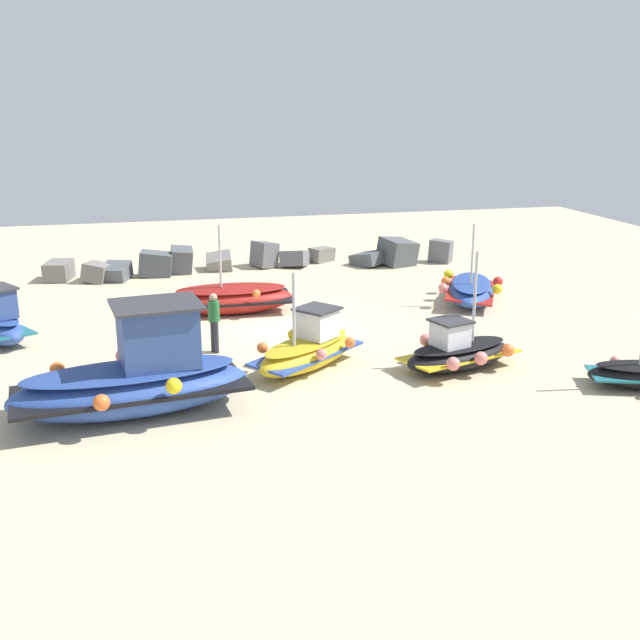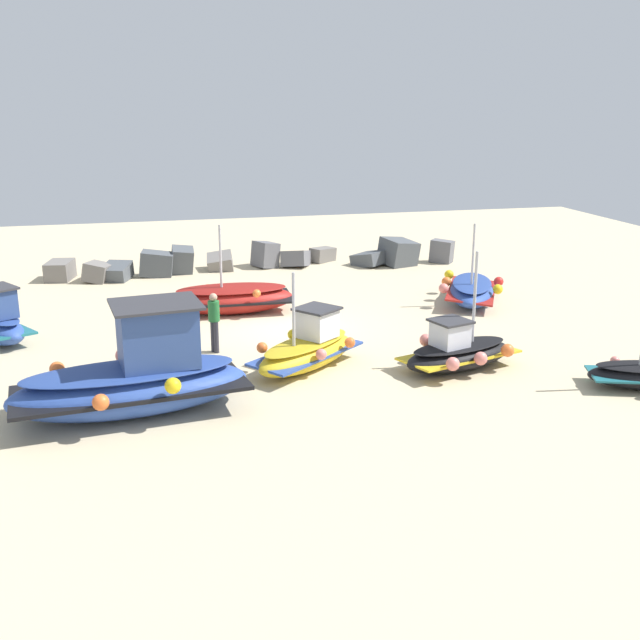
{
  "view_description": "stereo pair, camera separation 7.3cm",
  "coord_description": "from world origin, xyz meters",
  "px_view_note": "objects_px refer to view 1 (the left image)",
  "views": [
    {
      "loc": [
        -4.58,
        -22.32,
        6.83
      ],
      "look_at": [
        0.41,
        -2.37,
        0.9
      ],
      "focal_mm": 43.09,
      "sensor_mm": 36.0,
      "label": 1
    },
    {
      "loc": [
        -4.51,
        -22.34,
        6.83
      ],
      "look_at": [
        0.41,
        -2.37,
        0.9
      ],
      "focal_mm": 43.09,
      "sensor_mm": 36.0,
      "label": 2
    }
  ],
  "objects_px": {
    "fishing_boat_0": "(136,379)",
    "fishing_boat_6": "(308,349)",
    "fishing_boat_3": "(471,290)",
    "person_walking": "(214,318)",
    "fishing_boat_4": "(231,298)",
    "fishing_boat_2": "(458,352)"
  },
  "relations": [
    {
      "from": "fishing_boat_2",
      "to": "fishing_boat_4",
      "type": "bearing_deg",
      "value": -71.0
    },
    {
      "from": "fishing_boat_3",
      "to": "fishing_boat_6",
      "type": "xyz_separation_m",
      "value": [
        -7.09,
        -5.31,
        0.1
      ]
    },
    {
      "from": "fishing_boat_3",
      "to": "fishing_boat_6",
      "type": "bearing_deg",
      "value": 154.78
    },
    {
      "from": "fishing_boat_0",
      "to": "fishing_boat_4",
      "type": "bearing_deg",
      "value": 61.01
    },
    {
      "from": "fishing_boat_3",
      "to": "fishing_boat_4",
      "type": "bearing_deg",
      "value": 114.02
    },
    {
      "from": "fishing_boat_0",
      "to": "person_walking",
      "type": "height_order",
      "value": "fishing_boat_0"
    },
    {
      "from": "fishing_boat_3",
      "to": "fishing_boat_4",
      "type": "relative_size",
      "value": 0.97
    },
    {
      "from": "fishing_boat_0",
      "to": "fishing_boat_6",
      "type": "height_order",
      "value": "fishing_boat_6"
    },
    {
      "from": "fishing_boat_2",
      "to": "fishing_boat_3",
      "type": "bearing_deg",
      "value": -134.54
    },
    {
      "from": "fishing_boat_3",
      "to": "person_walking",
      "type": "relative_size",
      "value": 2.37
    },
    {
      "from": "fishing_boat_4",
      "to": "fishing_boat_3",
      "type": "bearing_deg",
      "value": -2.26
    },
    {
      "from": "fishing_boat_6",
      "to": "person_walking",
      "type": "bearing_deg",
      "value": 101.7
    },
    {
      "from": "fishing_boat_3",
      "to": "person_walking",
      "type": "bearing_deg",
      "value": 138.08
    },
    {
      "from": "fishing_boat_0",
      "to": "fishing_boat_6",
      "type": "bearing_deg",
      "value": 17.4
    },
    {
      "from": "fishing_boat_0",
      "to": "fishing_boat_3",
      "type": "xyz_separation_m",
      "value": [
        11.52,
        7.31,
        -0.4
      ]
    },
    {
      "from": "fishing_boat_3",
      "to": "fishing_boat_6",
      "type": "relative_size",
      "value": 1.14
    },
    {
      "from": "fishing_boat_0",
      "to": "person_walking",
      "type": "bearing_deg",
      "value": 53.68
    },
    {
      "from": "fishing_boat_2",
      "to": "fishing_boat_3",
      "type": "relative_size",
      "value": 0.88
    },
    {
      "from": "fishing_boat_4",
      "to": "person_walking",
      "type": "bearing_deg",
      "value": -102.49
    },
    {
      "from": "fishing_boat_0",
      "to": "fishing_boat_3",
      "type": "bearing_deg",
      "value": 25.52
    },
    {
      "from": "person_walking",
      "to": "fishing_boat_6",
      "type": "bearing_deg",
      "value": -66.15
    },
    {
      "from": "fishing_boat_2",
      "to": "fishing_boat_6",
      "type": "height_order",
      "value": "fishing_boat_2"
    }
  ]
}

